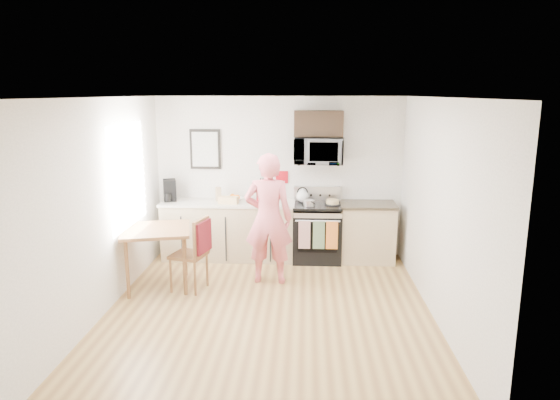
# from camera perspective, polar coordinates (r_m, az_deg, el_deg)

# --- Properties ---
(floor) EXTENTS (4.60, 4.60, 0.00)m
(floor) POSITION_cam_1_polar(r_m,az_deg,el_deg) (6.35, -1.30, -12.53)
(floor) COLOR olive
(floor) RESTS_ON ground
(back_wall) EXTENTS (4.00, 0.04, 2.60)m
(back_wall) POSITION_cam_1_polar(r_m,az_deg,el_deg) (8.17, -0.13, 2.66)
(back_wall) COLOR beige
(back_wall) RESTS_ON floor
(front_wall) EXTENTS (4.00, 0.04, 2.60)m
(front_wall) POSITION_cam_1_polar(r_m,az_deg,el_deg) (3.73, -4.08, -9.10)
(front_wall) COLOR beige
(front_wall) RESTS_ON floor
(left_wall) EXTENTS (0.04, 4.60, 2.60)m
(left_wall) POSITION_cam_1_polar(r_m,az_deg,el_deg) (6.39, -19.54, -0.75)
(left_wall) COLOR beige
(left_wall) RESTS_ON floor
(right_wall) EXTENTS (0.04, 4.60, 2.60)m
(right_wall) POSITION_cam_1_polar(r_m,az_deg,el_deg) (6.11, 17.70, -1.20)
(right_wall) COLOR beige
(right_wall) RESTS_ON floor
(ceiling) EXTENTS (4.00, 4.60, 0.04)m
(ceiling) POSITION_cam_1_polar(r_m,az_deg,el_deg) (5.77, -1.43, 11.65)
(ceiling) COLOR silver
(ceiling) RESTS_ON back_wall
(window) EXTENTS (0.06, 1.40, 1.50)m
(window) POSITION_cam_1_polar(r_m,az_deg,el_deg) (7.06, -16.96, 2.67)
(window) COLOR silver
(window) RESTS_ON left_wall
(cabinet_left) EXTENTS (2.10, 0.60, 0.90)m
(cabinet_left) POSITION_cam_1_polar(r_m,az_deg,el_deg) (8.15, -5.88, -3.56)
(cabinet_left) COLOR tan
(cabinet_left) RESTS_ON floor
(countertop_left) EXTENTS (2.14, 0.64, 0.04)m
(countertop_left) POSITION_cam_1_polar(r_m,az_deg,el_deg) (8.04, -5.95, -0.33)
(countertop_left) COLOR beige
(countertop_left) RESTS_ON cabinet_left
(cabinet_right) EXTENTS (0.84, 0.60, 0.90)m
(cabinet_right) POSITION_cam_1_polar(r_m,az_deg,el_deg) (8.12, 9.91, -3.75)
(cabinet_right) COLOR tan
(cabinet_right) RESTS_ON floor
(countertop_right) EXTENTS (0.88, 0.64, 0.04)m
(countertop_right) POSITION_cam_1_polar(r_m,az_deg,el_deg) (8.00, 10.03, -0.51)
(countertop_right) COLOR black
(countertop_right) RESTS_ON cabinet_right
(range) EXTENTS (0.76, 0.70, 1.16)m
(range) POSITION_cam_1_polar(r_m,az_deg,el_deg) (8.04, 4.24, -3.86)
(range) COLOR black
(range) RESTS_ON floor
(microwave) EXTENTS (0.76, 0.51, 0.42)m
(microwave) POSITION_cam_1_polar(r_m,az_deg,el_deg) (7.88, 4.38, 5.64)
(microwave) COLOR silver
(microwave) RESTS_ON back_wall
(upper_cabinet) EXTENTS (0.76, 0.35, 0.40)m
(upper_cabinet) POSITION_cam_1_polar(r_m,az_deg,el_deg) (7.89, 4.42, 8.71)
(upper_cabinet) COLOR black
(upper_cabinet) RESTS_ON back_wall
(wall_art) EXTENTS (0.50, 0.04, 0.65)m
(wall_art) POSITION_cam_1_polar(r_m,az_deg,el_deg) (8.24, -8.54, 5.76)
(wall_art) COLOR black
(wall_art) RESTS_ON back_wall
(wall_trivet) EXTENTS (0.20, 0.02, 0.20)m
(wall_trivet) POSITION_cam_1_polar(r_m,az_deg,el_deg) (8.16, 0.21, 2.64)
(wall_trivet) COLOR #B60F1A
(wall_trivet) RESTS_ON back_wall
(person) EXTENTS (0.68, 0.46, 1.85)m
(person) POSITION_cam_1_polar(r_m,az_deg,el_deg) (6.98, -1.34, -2.15)
(person) COLOR #DC3C58
(person) RESTS_ON floor
(dining_table) EXTENTS (0.93, 0.93, 0.84)m
(dining_table) POSITION_cam_1_polar(r_m,az_deg,el_deg) (7.05, -13.92, -3.94)
(dining_table) COLOR brown
(dining_table) RESTS_ON floor
(chair) EXTENTS (0.56, 0.52, 1.01)m
(chair) POSITION_cam_1_polar(r_m,az_deg,el_deg) (6.82, -9.38, -5.04)
(chair) COLOR brown
(chair) RESTS_ON floor
(knife_block) EXTENTS (0.13, 0.17, 0.25)m
(knife_block) POSITION_cam_1_polar(r_m,az_deg,el_deg) (8.09, -2.06, 0.85)
(knife_block) COLOR brown
(knife_block) RESTS_ON countertop_left
(utensil_crock) EXTENTS (0.11, 0.11, 0.34)m
(utensil_crock) POSITION_cam_1_polar(r_m,az_deg,el_deg) (8.04, -2.33, 0.86)
(utensil_crock) COLOR #B60F1A
(utensil_crock) RESTS_ON countertop_left
(fruit_bowl) EXTENTS (0.25, 0.25, 0.11)m
(fruit_bowl) POSITION_cam_1_polar(r_m,az_deg,el_deg) (8.09, -5.11, 0.21)
(fruit_bowl) COLOR white
(fruit_bowl) RESTS_ON countertop_left
(milk_carton) EXTENTS (0.11, 0.11, 0.22)m
(milk_carton) POSITION_cam_1_polar(r_m,az_deg,el_deg) (8.10, -7.07, 0.68)
(milk_carton) COLOR tan
(milk_carton) RESTS_ON countertop_left
(coffee_maker) EXTENTS (0.26, 0.32, 0.35)m
(coffee_maker) POSITION_cam_1_polar(r_m,az_deg,el_deg) (8.22, -12.51, 1.02)
(coffee_maker) COLOR black
(coffee_maker) RESTS_ON countertop_left
(bread_bag) EXTENTS (0.32, 0.18, 0.11)m
(bread_bag) POSITION_cam_1_polar(r_m,az_deg,el_deg) (7.89, -5.91, -0.02)
(bread_bag) COLOR tan
(bread_bag) RESTS_ON countertop_left
(cake) EXTENTS (0.25, 0.25, 0.08)m
(cake) POSITION_cam_1_polar(r_m,az_deg,el_deg) (7.89, 6.01, -0.25)
(cake) COLOR black
(cake) RESTS_ON range
(kettle) EXTENTS (0.20, 0.20, 0.25)m
(kettle) POSITION_cam_1_polar(r_m,az_deg,el_deg) (8.02, 2.58, 0.50)
(kettle) COLOR white
(kettle) RESTS_ON range
(pot) EXTENTS (0.19, 0.30, 0.09)m
(pot) POSITION_cam_1_polar(r_m,az_deg,el_deg) (7.77, 3.33, -0.34)
(pot) COLOR silver
(pot) RESTS_ON range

